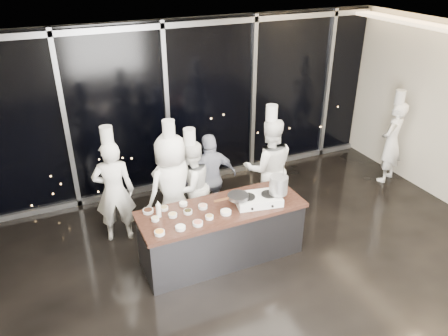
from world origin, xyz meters
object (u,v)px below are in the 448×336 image
object	(u,v)px
stove	(258,199)
stock_pot	(279,185)
chef_left	(172,187)
chef_far_left	(114,191)
demo_counter	(222,233)
chef_center	(191,185)
guest	(211,179)
frying_pan	(237,196)
chef_right	(269,168)
chef_side	(392,141)

from	to	relation	value
stove	stock_pot	xyz separation A→B (m)	(0.30, -0.07, 0.21)
chef_left	stock_pot	bearing A→B (deg)	122.68
chef_far_left	demo_counter	bearing A→B (deg)	151.53
chef_left	chef_center	bearing A→B (deg)	178.50
chef_left	guest	bearing A→B (deg)	175.19
frying_pan	guest	world-z (taller)	guest
demo_counter	stove	distance (m)	0.75
chef_right	frying_pan	bearing A→B (deg)	57.19
demo_counter	chef_right	xyz separation A→B (m)	(1.24, 0.81, 0.46)
frying_pan	chef_right	xyz separation A→B (m)	(1.02, 0.86, -0.15)
chef_far_left	chef_center	bearing A→B (deg)	-176.07
frying_pan	guest	xyz separation A→B (m)	(0.04, 1.10, -0.26)
stock_pot	chef_center	world-z (taller)	chef_center
chef_far_left	chef_right	distance (m)	2.60
frying_pan	chef_left	xyz separation A→B (m)	(-0.70, 0.91, -0.15)
frying_pan	chef_side	world-z (taller)	chef_side
frying_pan	stock_pot	bearing A→B (deg)	-0.21
frying_pan	guest	size ratio (longest dim) A/B	0.35
chef_center	chef_side	size ratio (longest dim) A/B	0.95
stock_pot	chef_left	world-z (taller)	chef_left
frying_pan	chef_left	bearing A→B (deg)	138.33
demo_counter	chef_right	world-z (taller)	chef_right
frying_pan	chef_center	world-z (taller)	chef_center
chef_right	guest	bearing A→B (deg)	3.13
chef_right	chef_far_left	bearing A→B (deg)	9.08
stove	chef_center	size ratio (longest dim) A/B	0.41
chef_left	guest	xyz separation A→B (m)	(0.74, 0.19, -0.11)
stove	chef_left	xyz separation A→B (m)	(-1.02, 0.96, -0.05)
frying_pan	chef_left	size ratio (longest dim) A/B	0.27
guest	frying_pan	bearing A→B (deg)	85.37
chef_far_left	chef_right	xyz separation A→B (m)	(2.58, -0.35, 0.03)
stock_pot	frying_pan	bearing A→B (deg)	169.06
stove	chef_right	size ratio (longest dim) A/B	0.36
chef_far_left	chef_center	world-z (taller)	chef_far_left
chef_far_left	chef_center	size ratio (longest dim) A/B	1.09
frying_pan	chef_right	size ratio (longest dim) A/B	0.27
chef_left	chef_right	bearing A→B (deg)	159.09
guest	chef_right	size ratio (longest dim) A/B	0.79
demo_counter	chef_side	distance (m)	4.22
chef_far_left	guest	bearing A→B (deg)	-171.38
stove	chef_far_left	size ratio (longest dim) A/B	0.37
chef_left	chef_right	size ratio (longest dim) A/B	1.00
frying_pan	chef_far_left	size ratio (longest dim) A/B	0.28
chef_center	chef_right	size ratio (longest dim) A/B	0.88
stock_pot	chef_far_left	distance (m)	2.57
demo_counter	chef_side	xyz separation A→B (m)	(4.10, 0.92, 0.40)
chef_center	chef_right	xyz separation A→B (m)	(1.36, -0.17, 0.12)
demo_counter	guest	distance (m)	1.14
demo_counter	stock_pot	xyz separation A→B (m)	(0.84, -0.17, 0.72)
chef_left	chef_side	world-z (taller)	chef_left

